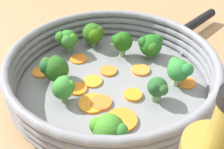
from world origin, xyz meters
TOP-DOWN VIEW (x-y plane):
  - ground_plane at (0.00, 0.00)m, footprint 4.00×4.00m
  - skillet at (0.00, 0.00)m, footprint 0.33×0.33m
  - skillet_rim_wall at (0.00, 0.00)m, footprint 0.35×0.35m
  - skillet_handle at (0.14, -0.22)m, footprint 0.12×0.17m
  - skillet_rivet_left at (0.05, -0.15)m, footprint 0.01×0.01m
  - skillet_rivet_right at (0.12, -0.11)m, footprint 0.01×0.01m
  - carrot_slice_0 at (-0.04, -0.02)m, footprint 0.04×0.04m
  - carrot_slice_1 at (0.05, 0.12)m, footprint 0.04×0.04m
  - carrot_slice_2 at (-0.09, 0.01)m, footprint 0.07×0.07m
  - carrot_slice_3 at (0.01, 0.03)m, footprint 0.04×0.04m
  - carrot_slice_4 at (-0.05, 0.04)m, footprint 0.06×0.06m
  - carrot_slice_5 at (0.08, 0.05)m, footprint 0.04×0.04m
  - carrot_slice_6 at (-0.01, 0.06)m, footprint 0.04×0.04m
  - carrot_slice_7 at (0.02, -0.06)m, footprint 0.04×0.04m
  - carrot_slice_8 at (-0.10, 0.03)m, footprint 0.04×0.04m
  - carrot_slice_9 at (-0.04, -0.12)m, footprint 0.03×0.03m
  - carrot_slice_10 at (0.03, -0.00)m, footprint 0.04×0.04m
  - carrot_slice_11 at (-0.05, 0.03)m, footprint 0.04×0.04m
  - broccoli_floret_0 at (0.12, 0.01)m, footprint 0.05×0.05m
  - broccoli_floret_1 at (-0.13, 0.04)m, footprint 0.04×0.05m
  - broccoli_floret_2 at (0.06, -0.09)m, footprint 0.05×0.05m
  - broccoli_floret_3 at (-0.06, -0.06)m, footprint 0.04×0.03m
  - broccoli_floret_4 at (0.07, -0.04)m, footprint 0.04×0.04m
  - broccoli_floret_5 at (0.03, 0.09)m, footprint 0.05×0.05m
  - broccoli_floret_6 at (-0.03, 0.08)m, footprint 0.04×0.04m
  - broccoli_floret_7 at (0.11, 0.06)m, footprint 0.04×0.04m
  - broccoli_floret_8 at (-0.03, -0.11)m, footprint 0.05×0.04m

SIDE VIEW (x-z plane):
  - ground_plane at x=0.00m, z-range 0.00..0.00m
  - skillet at x=0.00m, z-range 0.00..0.01m
  - carrot_slice_5 at x=0.08m, z-range 0.01..0.02m
  - carrot_slice_6 at x=-0.01m, z-range 0.01..0.02m
  - carrot_slice_9 at x=-0.04m, z-range 0.01..0.02m
  - carrot_slice_3 at x=0.01m, z-range 0.01..0.02m
  - carrot_slice_1 at x=0.05m, z-range 0.01..0.02m
  - carrot_slice_4 at x=-0.05m, z-range 0.01..0.02m
  - carrot_slice_10 at x=0.03m, z-range 0.01..0.02m
  - carrot_slice_7 at x=0.02m, z-range 0.01..0.02m
  - carrot_slice_11 at x=-0.05m, z-range 0.01..0.02m
  - carrot_slice_2 at x=-0.09m, z-range 0.01..0.02m
  - carrot_slice_0 at x=-0.04m, z-range 0.01..0.02m
  - carrot_slice_8 at x=-0.10m, z-range 0.01..0.02m
  - skillet_rivet_left at x=0.05m, z-range 0.01..0.02m
  - skillet_rivet_right at x=0.12m, z-range 0.01..0.02m
  - skillet_handle at x=0.14m, z-range 0.01..0.03m
  - broccoli_floret_3 at x=-0.06m, z-range 0.02..0.06m
  - broccoli_floret_5 at x=0.03m, z-range 0.02..0.06m
  - broccoli_floret_2 at x=0.06m, z-range 0.02..0.06m
  - broccoli_floret_6 at x=-0.03m, z-range 0.02..0.06m
  - skillet_rim_wall at x=0.00m, z-range 0.01..0.07m
  - broccoli_floret_1 at x=-0.13m, z-range 0.02..0.07m
  - broccoli_floret_0 at x=0.12m, z-range 0.02..0.07m
  - broccoli_floret_7 at x=0.11m, z-range 0.02..0.07m
  - broccoli_floret_8 at x=-0.03m, z-range 0.02..0.07m
  - broccoli_floret_4 at x=0.07m, z-range 0.02..0.07m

